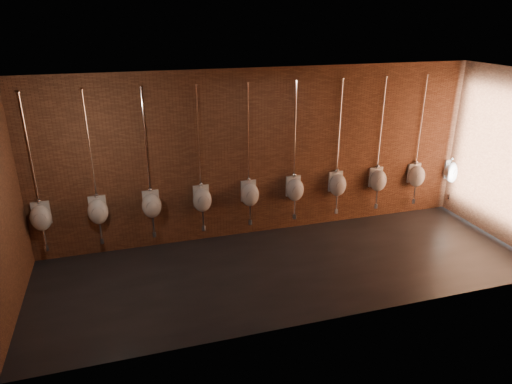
{
  "coord_description": "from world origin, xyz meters",
  "views": [
    {
      "loc": [
        -2.52,
        -6.37,
        4.09
      ],
      "look_at": [
        -0.34,
        0.9,
        1.1
      ],
      "focal_mm": 32.0,
      "sensor_mm": 36.0,
      "label": 1
    }
  ],
  "objects_px": {
    "urinal_2": "(152,205)",
    "urinal_4": "(250,194)",
    "urinal_5": "(295,189)",
    "urinal_6": "(338,184)",
    "urinal_1": "(98,210)",
    "urinal_7": "(378,180)",
    "urinal_0": "(41,217)",
    "urinal_9": "(453,171)",
    "urinal_3": "(202,199)",
    "urinal_8": "(416,175)"
  },
  "relations": [
    {
      "from": "urinal_5",
      "to": "urinal_8",
      "type": "xyz_separation_m",
      "value": [
        2.76,
        0.0,
        0.0
      ]
    },
    {
      "from": "urinal_0",
      "to": "urinal_5",
      "type": "distance_m",
      "value": 4.59
    },
    {
      "from": "urinal_6",
      "to": "urinal_7",
      "type": "distance_m",
      "value": 0.92
    },
    {
      "from": "urinal_2",
      "to": "urinal_5",
      "type": "bearing_deg",
      "value": 0.0
    },
    {
      "from": "urinal_6",
      "to": "urinal_9",
      "type": "bearing_deg",
      "value": 0.0
    },
    {
      "from": "urinal_4",
      "to": "urinal_6",
      "type": "height_order",
      "value": "same"
    },
    {
      "from": "urinal_4",
      "to": "urinal_8",
      "type": "height_order",
      "value": "same"
    },
    {
      "from": "urinal_8",
      "to": "urinal_9",
      "type": "height_order",
      "value": "same"
    },
    {
      "from": "urinal_7",
      "to": "urinal_0",
      "type": "bearing_deg",
      "value": 180.0
    },
    {
      "from": "urinal_6",
      "to": "urinal_7",
      "type": "xyz_separation_m",
      "value": [
        0.92,
        0.0,
        0.0
      ]
    },
    {
      "from": "urinal_0",
      "to": "urinal_6",
      "type": "height_order",
      "value": "same"
    },
    {
      "from": "urinal_3",
      "to": "urinal_9",
      "type": "height_order",
      "value": "same"
    },
    {
      "from": "urinal_0",
      "to": "urinal_8",
      "type": "relative_size",
      "value": 1.0
    },
    {
      "from": "urinal_0",
      "to": "urinal_9",
      "type": "xyz_separation_m",
      "value": [
        8.27,
        0.0,
        0.0
      ]
    },
    {
      "from": "urinal_8",
      "to": "urinal_3",
      "type": "bearing_deg",
      "value": 180.0
    },
    {
      "from": "urinal_2",
      "to": "urinal_6",
      "type": "distance_m",
      "value": 3.67
    },
    {
      "from": "urinal_8",
      "to": "urinal_0",
      "type": "bearing_deg",
      "value": 180.0
    },
    {
      "from": "urinal_0",
      "to": "urinal_6",
      "type": "xyz_separation_m",
      "value": [
        5.51,
        0.0,
        0.0
      ]
    },
    {
      "from": "urinal_0",
      "to": "urinal_2",
      "type": "xyz_separation_m",
      "value": [
        1.84,
        0.0,
        0.0
      ]
    },
    {
      "from": "urinal_7",
      "to": "urinal_8",
      "type": "height_order",
      "value": "same"
    },
    {
      "from": "urinal_6",
      "to": "urinal_9",
      "type": "relative_size",
      "value": 1.0
    },
    {
      "from": "urinal_1",
      "to": "urinal_9",
      "type": "relative_size",
      "value": 1.0
    },
    {
      "from": "urinal_0",
      "to": "urinal_6",
      "type": "distance_m",
      "value": 5.51
    },
    {
      "from": "urinal_2",
      "to": "urinal_4",
      "type": "height_order",
      "value": "same"
    },
    {
      "from": "urinal_0",
      "to": "urinal_3",
      "type": "bearing_deg",
      "value": 0.0
    },
    {
      "from": "urinal_7",
      "to": "urinal_9",
      "type": "relative_size",
      "value": 1.0
    },
    {
      "from": "urinal_4",
      "to": "urinal_5",
      "type": "height_order",
      "value": "same"
    },
    {
      "from": "urinal_1",
      "to": "urinal_6",
      "type": "height_order",
      "value": "same"
    },
    {
      "from": "urinal_8",
      "to": "urinal_7",
      "type": "bearing_deg",
      "value": 180.0
    },
    {
      "from": "urinal_1",
      "to": "urinal_8",
      "type": "bearing_deg",
      "value": 0.0
    },
    {
      "from": "urinal_2",
      "to": "urinal_6",
      "type": "bearing_deg",
      "value": 0.0
    },
    {
      "from": "urinal_6",
      "to": "urinal_8",
      "type": "bearing_deg",
      "value": 0.0
    },
    {
      "from": "urinal_1",
      "to": "urinal_8",
      "type": "relative_size",
      "value": 1.0
    },
    {
      "from": "urinal_2",
      "to": "urinal_5",
      "type": "distance_m",
      "value": 2.76
    },
    {
      "from": "urinal_5",
      "to": "urinal_9",
      "type": "xyz_separation_m",
      "value": [
        3.67,
        0.0,
        0.0
      ]
    },
    {
      "from": "urinal_5",
      "to": "urinal_6",
      "type": "relative_size",
      "value": 1.0
    },
    {
      "from": "urinal_1",
      "to": "urinal_6",
      "type": "distance_m",
      "value": 4.59
    },
    {
      "from": "urinal_9",
      "to": "urinal_4",
      "type": "bearing_deg",
      "value": 180.0
    },
    {
      "from": "urinal_6",
      "to": "urinal_7",
      "type": "relative_size",
      "value": 1.0
    },
    {
      "from": "urinal_5",
      "to": "urinal_6",
      "type": "xyz_separation_m",
      "value": [
        0.92,
        0.0,
        0.0
      ]
    },
    {
      "from": "urinal_0",
      "to": "urinal_8",
      "type": "bearing_deg",
      "value": 0.0
    },
    {
      "from": "urinal_7",
      "to": "urinal_9",
      "type": "bearing_deg",
      "value": 0.0
    },
    {
      "from": "urinal_0",
      "to": "urinal_6",
      "type": "bearing_deg",
      "value": 0.0
    },
    {
      "from": "urinal_3",
      "to": "urinal_6",
      "type": "height_order",
      "value": "same"
    },
    {
      "from": "urinal_3",
      "to": "urinal_8",
      "type": "height_order",
      "value": "same"
    },
    {
      "from": "urinal_0",
      "to": "urinal_3",
      "type": "xyz_separation_m",
      "value": [
        2.76,
        0.0,
        0.0
      ]
    },
    {
      "from": "urinal_3",
      "to": "urinal_4",
      "type": "xyz_separation_m",
      "value": [
        0.92,
        0.0,
        0.0
      ]
    },
    {
      "from": "urinal_0",
      "to": "urinal_7",
      "type": "distance_m",
      "value": 6.43
    },
    {
      "from": "urinal_4",
      "to": "urinal_6",
      "type": "distance_m",
      "value": 1.84
    },
    {
      "from": "urinal_5",
      "to": "urinal_7",
      "type": "distance_m",
      "value": 1.84
    }
  ]
}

